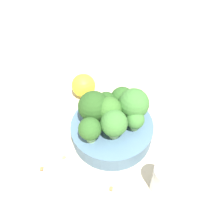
# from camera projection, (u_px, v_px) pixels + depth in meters

# --- Properties ---
(ground_plane) EXTENTS (3.00, 3.00, 0.00)m
(ground_plane) POSITION_uv_depth(u_px,v_px,m) (112.00, 135.00, 0.44)
(ground_plane) COLOR beige
(bowl) EXTENTS (0.16, 0.16, 0.04)m
(bowl) POSITION_uv_depth(u_px,v_px,m) (112.00, 130.00, 0.43)
(bowl) COLOR slate
(bowl) RESTS_ON ground_plane
(broccoli_floret_0) EXTENTS (0.05, 0.05, 0.06)m
(broccoli_floret_0) POSITION_uv_depth(u_px,v_px,m) (110.00, 109.00, 0.39)
(broccoli_floret_0) COLOR #7A9E5B
(broccoli_floret_0) RESTS_ON bowl
(broccoli_floret_1) EXTENTS (0.06, 0.06, 0.07)m
(broccoli_floret_1) POSITION_uv_depth(u_px,v_px,m) (134.00, 104.00, 0.39)
(broccoli_floret_1) COLOR #7A9E5B
(broccoli_floret_1) RESTS_ON bowl
(broccoli_floret_2) EXTENTS (0.06, 0.06, 0.07)m
(broccoli_floret_2) POSITION_uv_depth(u_px,v_px,m) (94.00, 107.00, 0.39)
(broccoli_floret_2) COLOR #84AD66
(broccoli_floret_2) RESTS_ON bowl
(broccoli_floret_3) EXTENTS (0.03, 0.03, 0.04)m
(broccoli_floret_3) POSITION_uv_depth(u_px,v_px,m) (135.00, 122.00, 0.38)
(broccoli_floret_3) COLOR #84AD66
(broccoli_floret_3) RESTS_ON bowl
(broccoli_floret_4) EXTENTS (0.05, 0.05, 0.06)m
(broccoli_floret_4) POSITION_uv_depth(u_px,v_px,m) (114.00, 124.00, 0.37)
(broccoli_floret_4) COLOR #8EB770
(broccoli_floret_4) RESTS_ON bowl
(broccoli_floret_5) EXTENTS (0.05, 0.05, 0.05)m
(broccoli_floret_5) POSITION_uv_depth(u_px,v_px,m) (122.00, 99.00, 0.42)
(broccoli_floret_5) COLOR #84AD66
(broccoli_floret_5) RESTS_ON bowl
(broccoli_floret_6) EXTENTS (0.04, 0.04, 0.05)m
(broccoli_floret_6) POSITION_uv_depth(u_px,v_px,m) (90.00, 129.00, 0.37)
(broccoli_floret_6) COLOR #8EB770
(broccoli_floret_6) RESTS_ON bowl
(broccoli_floret_7) EXTENTS (0.04, 0.04, 0.05)m
(broccoli_floret_7) POSITION_uv_depth(u_px,v_px,m) (106.00, 102.00, 0.41)
(broccoli_floret_7) COLOR #8EB770
(broccoli_floret_7) RESTS_ON bowl
(pepper_shaker) EXTENTS (0.04, 0.04, 0.06)m
(pepper_shaker) POSITION_uv_depth(u_px,v_px,m) (163.00, 179.00, 0.35)
(pepper_shaker) COLOR silver
(pepper_shaker) RESTS_ON ground_plane
(lemon_wedge) EXTENTS (0.05, 0.05, 0.05)m
(lemon_wedge) POSITION_uv_depth(u_px,v_px,m) (84.00, 86.00, 0.50)
(lemon_wedge) COLOR yellow
(lemon_wedge) RESTS_ON ground_plane
(almond_crumb_0) EXTENTS (0.01, 0.01, 0.01)m
(almond_crumb_0) POSITION_uv_depth(u_px,v_px,m) (111.00, 188.00, 0.36)
(almond_crumb_0) COLOR olive
(almond_crumb_0) RESTS_ON ground_plane
(almond_crumb_1) EXTENTS (0.01, 0.01, 0.01)m
(almond_crumb_1) POSITION_uv_depth(u_px,v_px,m) (137.00, 108.00, 0.49)
(almond_crumb_1) COLOR #AD7F4C
(almond_crumb_1) RESTS_ON ground_plane
(almond_crumb_2) EXTENTS (0.01, 0.01, 0.01)m
(almond_crumb_2) POSITION_uv_depth(u_px,v_px,m) (64.00, 157.00, 0.40)
(almond_crumb_2) COLOR tan
(almond_crumb_2) RESTS_ON ground_plane
(almond_crumb_3) EXTENTS (0.01, 0.01, 0.01)m
(almond_crumb_3) POSITION_uv_depth(u_px,v_px,m) (41.00, 168.00, 0.39)
(almond_crumb_3) COLOR olive
(almond_crumb_3) RESTS_ON ground_plane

